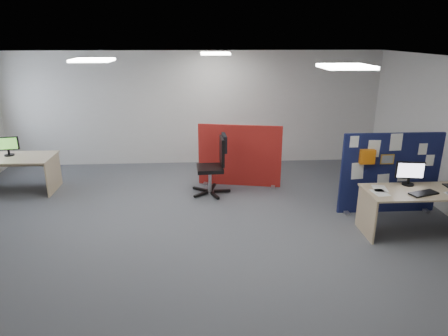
{
  "coord_description": "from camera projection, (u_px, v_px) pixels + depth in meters",
  "views": [
    {
      "loc": [
        0.16,
        -6.04,
        3.07
      ],
      "look_at": [
        0.53,
        0.06,
        1.0
      ],
      "focal_mm": 32.0,
      "sensor_mm": 36.0,
      "label": 1
    }
  ],
  "objects": [
    {
      "name": "monitor_second",
      "position": [
        8.0,
        145.0,
        7.97
      ],
      "size": [
        0.42,
        0.19,
        0.39
      ],
      "rotation": [
        0.0,
        0.0,
        0.16
      ],
      "color": "black",
      "rests_on": "second_desk"
    },
    {
      "name": "second_desk",
      "position": [
        10.0,
        165.0,
        8.03
      ],
      "size": [
        1.74,
        0.87,
        0.73
      ],
      "color": "tan",
      "rests_on": "floor"
    },
    {
      "name": "ceiling_lights",
      "position": [
        210.0,
        59.0,
        6.48
      ],
      "size": [
        4.1,
        4.1,
        0.04
      ],
      "color": "white",
      "rests_on": "ceiling"
    },
    {
      "name": "keyboard",
      "position": [
        424.0,
        193.0,
        6.1
      ],
      "size": [
        0.48,
        0.31,
        0.02
      ],
      "primitive_type": "cube",
      "rotation": [
        0.0,
        0.0,
        0.3
      ],
      "color": "black",
      "rests_on": "main_desk"
    },
    {
      "name": "ceiling",
      "position": [
        188.0,
        60.0,
        5.82
      ],
      "size": [
        9.0,
        7.0,
        0.02
      ],
      "primitive_type": "cube",
      "color": "white",
      "rests_on": "wall_back"
    },
    {
      "name": "office_chair",
      "position": [
        216.0,
        161.0,
        7.85
      ],
      "size": [
        0.77,
        0.79,
        1.19
      ],
      "rotation": [
        0.0,
        0.0,
        0.05
      ],
      "color": "black",
      "rests_on": "floor"
    },
    {
      "name": "floor",
      "position": [
        193.0,
        226.0,
        6.68
      ],
      "size": [
        9.0,
        9.0,
        0.0
      ],
      "primitive_type": "plane",
      "color": "#52555A",
      "rests_on": "ground"
    },
    {
      "name": "navy_divider",
      "position": [
        389.0,
        173.0,
        7.02
      ],
      "size": [
        1.77,
        0.3,
        1.46
      ],
      "color": "#101B3B",
      "rests_on": "floor"
    },
    {
      "name": "monitor_main",
      "position": [
        410.0,
        172.0,
        6.41
      ],
      "size": [
        0.45,
        0.19,
        0.39
      ],
      "rotation": [
        0.0,
        0.0,
        -0.14
      ],
      "color": "black",
      "rests_on": "main_desk"
    },
    {
      "name": "main_desk",
      "position": [
        417.0,
        200.0,
        6.33
      ],
      "size": [
        1.71,
        0.76,
        0.73
      ],
      "color": "tan",
      "rests_on": "floor"
    },
    {
      "name": "desk_papers",
      "position": [
        405.0,
        192.0,
        6.18
      ],
      "size": [
        1.36,
        0.67,
        0.0
      ],
      "color": "white",
      "rests_on": "main_desk"
    },
    {
      "name": "wall_front",
      "position": [
        182.0,
        278.0,
        2.94
      ],
      "size": [
        9.0,
        0.02,
        2.7
      ],
      "primitive_type": "cube",
      "color": "silver",
      "rests_on": "floor"
    },
    {
      "name": "red_divider",
      "position": [
        240.0,
        156.0,
        8.3
      ],
      "size": [
        1.71,
        0.39,
        1.3
      ],
      "rotation": [
        0.0,
        0.0,
        -0.2
      ],
      "color": "#A12214",
      "rests_on": "floor"
    },
    {
      "name": "wall_back",
      "position": [
        193.0,
        109.0,
        9.56
      ],
      "size": [
        9.0,
        0.02,
        2.7
      ],
      "primitive_type": "cube",
      "color": "silver",
      "rests_on": "floor"
    }
  ]
}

